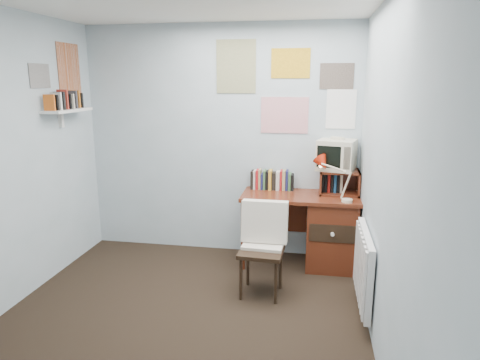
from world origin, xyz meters
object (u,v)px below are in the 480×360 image
object	(u,v)px
desk	(326,229)
wall_shelf	(67,110)
desk_chair	(261,252)
radiator	(364,267)
tv_riser	(339,182)
crt_tv	(337,153)
desk_lamp	(348,183)

from	to	relation	value
desk	wall_shelf	world-z (taller)	wall_shelf
desk_chair	radiator	world-z (taller)	desk_chair
tv_riser	radiator	size ratio (longest dim) A/B	0.50
wall_shelf	crt_tv	bearing A→B (deg)	10.89
tv_riser	wall_shelf	distance (m)	2.83
desk_lamp	crt_tv	bearing A→B (deg)	92.79
tv_riser	wall_shelf	world-z (taller)	wall_shelf
crt_tv	desk_chair	bearing A→B (deg)	-112.61
tv_riser	desk	bearing A→B (deg)	-137.04
desk	radiator	xyz separation A→B (m)	(0.29, -0.93, 0.01)
tv_riser	radiator	world-z (taller)	tv_riser
desk_chair	crt_tv	xyz separation A→B (m)	(0.66, 0.86, 0.77)
desk_chair	wall_shelf	distance (m)	2.36
tv_riser	crt_tv	distance (m)	0.30
tv_riser	crt_tv	xyz separation A→B (m)	(-0.04, 0.02, 0.30)
desk_lamp	desk_chair	bearing A→B (deg)	-159.75
radiator	desk_lamp	bearing A→B (deg)	98.05
tv_riser	desk_lamp	bearing A→B (deg)	-77.75
desk	desk_chair	size ratio (longest dim) A/B	1.46
radiator	wall_shelf	world-z (taller)	wall_shelf
tv_riser	wall_shelf	size ratio (longest dim) A/B	0.65
desk_lamp	desk	bearing A→B (deg)	118.71
desk_lamp	tv_riser	bearing A→B (deg)	87.18
desk	wall_shelf	bearing A→B (deg)	-171.60
desk	wall_shelf	size ratio (longest dim) A/B	1.94
desk	desk_chair	distance (m)	0.94
desk_lamp	wall_shelf	bearing A→B (deg)	168.82
desk_chair	desk_lamp	size ratio (longest dim) A/B	2.14
tv_riser	desk_chair	bearing A→B (deg)	-129.63
desk	crt_tv	xyz separation A→B (m)	(0.08, 0.13, 0.78)
desk_chair	radiator	size ratio (longest dim) A/B	1.03
desk_chair	desk_lamp	bearing A→B (deg)	38.75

